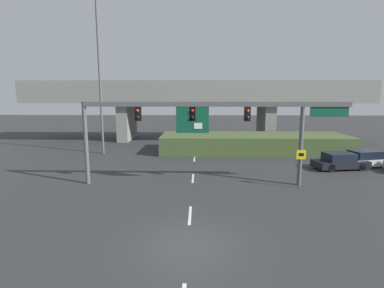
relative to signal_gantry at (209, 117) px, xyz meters
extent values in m
plane|color=#2D2D30|center=(-1.08, -8.28, -4.59)|extent=(160.00, 160.00, 0.00)
cube|color=silver|center=(-1.08, -5.34, -4.58)|extent=(0.14, 2.40, 0.01)
cube|color=silver|center=(-1.08, 1.45, -4.58)|extent=(0.14, 2.40, 0.01)
cube|color=silver|center=(-1.08, 8.25, -4.58)|extent=(0.14, 2.40, 0.01)
cube|color=silver|center=(-1.08, 15.05, -4.58)|extent=(0.14, 2.40, 0.01)
cube|color=silver|center=(-1.08, 21.84, -4.58)|extent=(0.14, 2.40, 0.01)
cylinder|color=#515456|center=(-8.28, 0.01, -1.79)|extent=(0.28, 0.28, 5.59)
cylinder|color=#515456|center=(6.12, 0.01, -1.79)|extent=(0.28, 0.28, 5.59)
cube|color=#515456|center=(0.46, 0.01, 0.84)|extent=(17.48, 0.32, 0.32)
cube|color=black|center=(-4.68, 0.01, 0.21)|extent=(0.40, 0.28, 0.95)
sphere|color=red|center=(-4.68, -0.16, 0.42)|extent=(0.22, 0.22, 0.22)
sphere|color=black|center=(-4.68, -0.16, -0.01)|extent=(0.22, 0.22, 0.22)
cube|color=black|center=(-1.08, 0.01, 0.21)|extent=(0.40, 0.28, 0.95)
sphere|color=red|center=(-1.08, -0.16, 0.42)|extent=(0.22, 0.22, 0.22)
sphere|color=black|center=(-1.08, -0.16, -0.01)|extent=(0.22, 0.22, 0.22)
cube|color=black|center=(2.52, 0.01, 0.21)|extent=(0.40, 0.28, 0.95)
sphere|color=red|center=(2.52, -0.16, 0.42)|extent=(0.22, 0.22, 0.22)
sphere|color=black|center=(2.52, -0.16, -0.01)|extent=(0.22, 0.22, 0.22)
cube|color=#0F4C33|center=(-1.08, -0.09, -0.18)|extent=(2.16, 0.08, 1.73)
cube|color=white|center=(-0.70, -0.14, -0.57)|extent=(0.54, 0.03, 0.38)
cube|color=#0F4C33|center=(7.81, -0.05, 0.36)|extent=(2.48, 0.07, 0.64)
cylinder|color=#4C4C4C|center=(5.94, -0.66, -3.29)|extent=(0.08, 0.08, 2.59)
cube|color=yellow|center=(5.94, -0.70, -2.35)|extent=(0.60, 0.03, 0.60)
cube|color=black|center=(5.94, -0.72, -2.35)|extent=(0.33, 0.01, 0.21)
cylinder|color=#515456|center=(-10.67, 10.79, 3.23)|extent=(0.24, 0.24, 15.63)
cube|color=gray|center=(-1.08, 20.95, 1.39)|extent=(44.49, 7.47, 1.90)
cube|color=gray|center=(-1.08, 17.42, 2.78)|extent=(44.49, 0.40, 0.90)
cube|color=gray|center=(-10.53, 20.95, -2.08)|extent=(1.40, 5.98, 5.03)
cube|color=gray|center=(8.37, 20.95, -2.08)|extent=(1.40, 5.98, 5.03)
cube|color=#42562D|center=(5.19, 12.22, -3.67)|extent=(19.63, 6.22, 1.84)
cube|color=black|center=(10.99, 4.59, -4.16)|extent=(4.53, 2.53, 0.55)
cube|color=black|center=(10.82, 4.56, -3.56)|extent=(2.48, 2.00, 0.65)
cylinder|color=black|center=(12.16, 5.61, -4.27)|extent=(0.67, 0.33, 0.64)
cylinder|color=black|center=(12.44, 4.03, -4.27)|extent=(0.67, 0.33, 0.64)
cylinder|color=black|center=(9.55, 5.15, -4.27)|extent=(0.67, 0.33, 0.64)
cylinder|color=black|center=(9.82, 3.57, -4.27)|extent=(0.67, 0.33, 0.64)
cube|color=silver|center=(13.63, 5.56, -4.15)|extent=(4.97, 2.87, 0.56)
cube|color=black|center=(13.45, 5.51, -3.53)|extent=(2.75, 2.14, 0.67)
cylinder|color=black|center=(14.85, 6.66, -4.27)|extent=(0.67, 0.37, 0.64)
cylinder|color=black|center=(12.04, 5.95, -4.27)|extent=(0.67, 0.37, 0.64)
cylinder|color=black|center=(12.42, 4.45, -4.27)|extent=(0.67, 0.37, 0.64)
camera|label=1|loc=(-0.62, -19.74, 1.42)|focal=28.00mm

